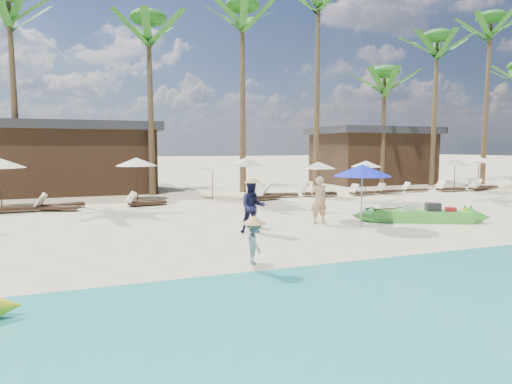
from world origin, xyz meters
name	(u,v)px	position (x,y,z in m)	size (l,w,h in m)	color
ground	(319,240)	(0.00, 0.00, 0.00)	(240.00, 240.00, 0.00)	beige
wet_sand_strip	(441,292)	(0.00, -5.00, 0.00)	(240.00, 4.50, 0.01)	tan
green_canoe	(420,216)	(5.05, 1.46, 0.24)	(5.31, 2.71, 0.72)	green
tourist	(319,200)	(1.27, 2.39, 0.87)	(0.63, 0.42, 1.74)	tan
vendor_green	(253,207)	(-1.54, 1.66, 0.86)	(0.84, 0.65, 1.72)	#16183E
vendor_yellow	(254,243)	(-2.96, -2.49, 0.67)	(0.63, 0.36, 0.98)	gray
blue_umbrella	(362,170)	(2.40, 1.38, 1.99)	(2.05, 2.05, 2.21)	#99999E
lounger_3_left	(7,208)	(-9.97, 9.23, 0.22)	(1.98, 0.71, 0.66)	#3A2618
lounger_3_right	(55,206)	(-8.10, 9.11, 0.21)	(1.90, 1.14, 0.62)	#3A2618
resort_parasol_4	(136,162)	(-4.41, 11.87, 2.03)	(2.19, 2.19, 2.25)	#3A2618
lounger_4_left	(58,204)	(-8.04, 9.78, 0.23)	(2.09, 1.12, 0.68)	#3A2618
lounger_4_right	(144,201)	(-4.29, 9.61, 0.21)	(1.86, 0.65, 0.63)	#3A2618
resort_parasol_5	(212,167)	(-0.54, 11.06, 1.74)	(1.87, 1.87, 1.93)	#3A2618
lounger_5_left	(145,202)	(-4.23, 9.49, 0.20)	(1.86, 0.84, 0.61)	#3A2618
resort_parasol_6	(245,162)	(0.99, 10.02, 2.02)	(2.17, 2.17, 2.24)	#3A2618
lounger_6_left	(262,196)	(1.75, 9.50, 0.22)	(2.06, 1.19, 0.67)	#3A2618
lounger_6_right	(278,193)	(3.07, 10.51, 0.23)	(2.06, 0.93, 0.68)	#3A2618
resort_parasol_7	(319,165)	(5.31, 10.01, 1.79)	(1.92, 1.92, 1.98)	#3A2618
lounger_7_left	(317,192)	(5.35, 10.25, 0.23)	(2.07, 0.92, 0.68)	#3A2618
lounger_7_right	(362,192)	(8.07, 9.83, 0.20)	(1.85, 0.79, 0.61)	#3A2618
resort_parasol_8	(366,164)	(9.09, 10.99, 1.78)	(1.92, 1.92, 1.97)	#3A2618
lounger_8_left	(388,190)	(10.14, 10.17, 0.19)	(1.73, 0.67, 0.57)	#3A2618
resort_parasol_9	(455,162)	(15.26, 10.19, 1.83)	(1.97, 1.97, 2.03)	#3A2618
lounger_9_left	(414,189)	(12.23, 10.36, 0.18)	(1.67, 0.66, 0.55)	#3A2618
lounger_9_right	(449,188)	(14.47, 9.80, 0.22)	(1.93, 0.63, 0.65)	#3A2618
resort_parasol_10	(479,160)	(18.87, 11.67, 1.92)	(2.07, 2.07, 2.13)	#3A2618
lounger_10_left	(478,187)	(16.71, 9.68, 0.21)	(1.93, 1.10, 0.63)	#3A2618
lounger_10_right	(484,186)	(17.78, 10.19, 0.21)	(1.90, 0.70, 0.63)	#3A2618
palm_2	(10,26)	(-10.45, 15.08, 9.18)	(2.08, 2.08, 11.33)	brown
palm_3	(149,45)	(-3.36, 14.27, 8.58)	(2.08, 2.08, 10.52)	brown
palm_4	(242,36)	(2.15, 14.01, 9.45)	(2.08, 2.08, 11.70)	brown
palm_5	(318,23)	(7.45, 14.38, 10.82)	(2.08, 2.08, 13.60)	brown
palm_6	(384,87)	(12.84, 14.52, 7.05)	(2.08, 2.08, 8.51)	brown
palm_7	(437,60)	(16.57, 13.68, 8.99)	(2.08, 2.08, 11.08)	brown
palm_8	(490,46)	(21.07, 13.33, 10.18)	(2.08, 2.08, 12.70)	brown
pavilion_west	(69,157)	(-8.00, 17.50, 2.19)	(10.80, 6.60, 4.30)	#3A2618
pavilion_east	(371,155)	(14.00, 17.50, 2.20)	(8.80, 6.60, 4.30)	#3A2618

